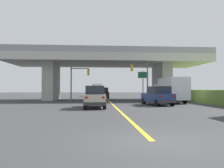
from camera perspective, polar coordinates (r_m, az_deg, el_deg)
ground at (r=34.90m, az=-1.16°, el=-4.19°), size 160.00×160.00×0.00m
overpass_bridge at (r=35.06m, az=-1.16°, el=4.81°), size 30.63×10.30×7.74m
lane_divider_stripe at (r=19.70m, az=1.21°, el=-6.36°), size 0.20×24.99×0.01m
suv_lead at (r=20.03m, az=-4.51°, el=-3.39°), size 1.90×4.58×2.02m
suv_crossing at (r=23.67m, az=11.96°, el=-3.05°), size 2.72×4.67×2.02m
box_truck at (r=28.75m, az=15.25°, el=-1.47°), size 2.33×7.33×3.12m
sedan_oncoming at (r=40.18m, az=-2.34°, el=-2.37°), size 2.02×4.78×2.02m
traffic_signal_nearside at (r=30.77m, az=7.93°, el=2.32°), size 2.47×0.36×5.87m
traffic_signal_farside at (r=30.96m, az=-9.09°, el=1.67°), size 2.66×0.36×5.30m
highway_sign at (r=33.69m, az=8.17°, el=1.42°), size 1.60×0.17×4.56m
semi_truck_distant at (r=55.23m, az=-3.97°, el=-1.49°), size 2.33×6.80×3.02m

